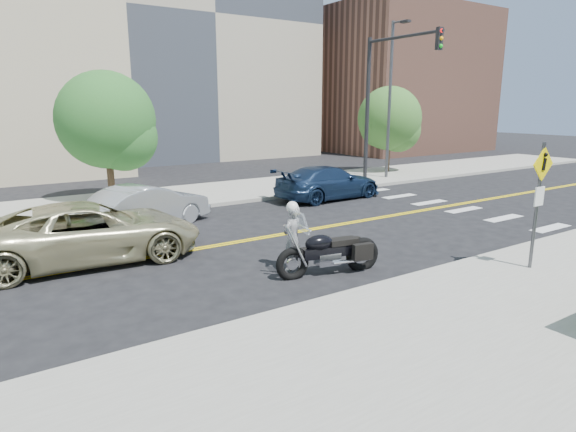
# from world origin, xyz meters

# --- Properties ---
(ground_plane) EXTENTS (120.00, 120.00, 0.00)m
(ground_plane) POSITION_xyz_m (0.00, 0.00, 0.00)
(ground_plane) COLOR black
(ground_plane) RESTS_ON ground
(sidewalk_near) EXTENTS (60.00, 5.00, 0.15)m
(sidewalk_near) POSITION_xyz_m (0.00, -7.50, 0.07)
(sidewalk_near) COLOR #9E9B91
(sidewalk_near) RESTS_ON ground_plane
(sidewalk_far) EXTENTS (60.00, 5.00, 0.15)m
(sidewalk_far) POSITION_xyz_m (0.00, 7.50, 0.07)
(sidewalk_far) COLOR #9E9B91
(sidewalk_far) RESTS_ON ground_plane
(building_mid) EXTENTS (18.00, 14.00, 20.00)m
(building_mid) POSITION_xyz_m (8.00, 26.00, 10.00)
(building_mid) COLOR #A39984
(building_mid) RESTS_ON ground_plane
(building_right) EXTENTS (14.00, 12.00, 12.00)m
(building_right) POSITION_xyz_m (26.00, 20.00, 6.00)
(building_right) COLOR #8C5947
(building_right) RESTS_ON ground_plane
(lamp_post) EXTENTS (0.16, 0.16, 8.00)m
(lamp_post) POSITION_xyz_m (12.00, 6.50, 4.15)
(lamp_post) COLOR #4C4C51
(lamp_post) RESTS_ON sidewalk_far
(traffic_light) EXTENTS (0.28, 4.50, 7.00)m
(traffic_light) POSITION_xyz_m (10.00, 5.08, 4.67)
(traffic_light) COLOR black
(traffic_light) RESTS_ON sidewalk_far
(pedestrian_sign) EXTENTS (0.78, 0.08, 3.00)m
(pedestrian_sign) POSITION_xyz_m (4.20, -6.31, 1.96)
(pedestrian_sign) COLOR #4C4C51
(pedestrian_sign) RESTS_ON sidewalk_near
(motorcyclist) EXTENTS (0.69, 0.56, 1.72)m
(motorcyclist) POSITION_xyz_m (-0.44, -2.92, 0.86)
(motorcyclist) COLOR silver
(motorcyclist) RESTS_ON ground
(motorcycle) EXTENTS (2.72, 1.27, 1.59)m
(motorcycle) POSITION_xyz_m (0.14, -3.66, 0.80)
(motorcycle) COLOR black
(motorcycle) RESTS_ON ground
(suv) EXTENTS (5.75, 2.98, 1.55)m
(suv) POSITION_xyz_m (-4.42, 0.51, 0.77)
(suv) COLOR #B7B186
(suv) RESTS_ON ground
(parked_car_silver) EXTENTS (4.62, 2.95, 1.44)m
(parked_car_silver) POSITION_xyz_m (-2.13, 3.21, 0.72)
(parked_car_silver) COLOR #A5A9AD
(parked_car_silver) RESTS_ON ground
(parked_car_blue) EXTENTS (5.03, 2.23, 1.44)m
(parked_car_blue) POSITION_xyz_m (5.97, 3.87, 0.72)
(parked_car_blue) COLOR navy
(parked_car_blue) RESTS_ON ground
(tree_far_a) EXTENTS (3.91, 3.91, 5.34)m
(tree_far_a) POSITION_xyz_m (-2.05, 8.21, 3.38)
(tree_far_a) COLOR #382619
(tree_far_a) RESTS_ON ground
(tree_far_b) EXTENTS (3.65, 3.65, 5.05)m
(tree_far_b) POSITION_xyz_m (13.73, 8.18, 3.22)
(tree_far_b) COLOR #382619
(tree_far_b) RESTS_ON ground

